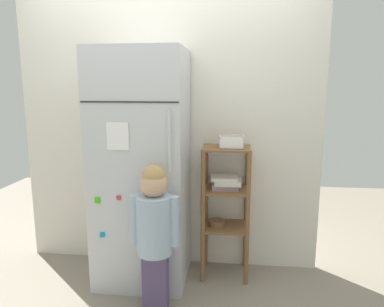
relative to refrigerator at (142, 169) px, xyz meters
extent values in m
plane|color=gray|center=(0.16, -0.02, -0.92)|extent=(6.00, 6.00, 0.00)
cube|color=silver|center=(0.16, 0.32, 0.25)|extent=(2.57, 0.03, 2.35)
cube|color=silver|center=(0.00, 0.00, 0.00)|extent=(0.70, 0.58, 1.85)
cube|color=black|center=(0.00, -0.30, 0.54)|extent=(0.69, 0.01, 0.01)
cylinder|color=silver|center=(0.28, -0.32, 0.28)|extent=(0.02, 0.02, 0.42)
cube|color=white|center=(-0.09, -0.30, 0.30)|extent=(0.16, 0.01, 0.20)
cube|color=#35CD0F|center=(-0.26, -0.30, -0.17)|extent=(0.04, 0.02, 0.04)
cube|color=#1093CB|center=(-0.23, -0.30, -0.44)|extent=(0.04, 0.02, 0.04)
cube|color=red|center=(-0.10, -0.30, -0.15)|extent=(0.03, 0.02, 0.03)
cube|color=#E3428F|center=(0.21, -0.30, -0.27)|extent=(0.04, 0.02, 0.04)
cube|color=#54456C|center=(0.19, -0.42, -0.71)|extent=(0.17, 0.11, 0.43)
cylinder|color=#9EB2C6|center=(0.19, -0.42, -0.29)|extent=(0.25, 0.25, 0.41)
sphere|color=#9EB2C6|center=(0.19, -0.35, -0.09)|extent=(0.11, 0.11, 0.11)
sphere|color=tan|center=(0.19, -0.42, 0.00)|extent=(0.18, 0.18, 0.18)
sphere|color=tan|center=(0.19, -0.42, 0.05)|extent=(0.16, 0.16, 0.16)
cylinder|color=#9EB2C6|center=(0.06, -0.42, -0.26)|extent=(0.07, 0.07, 0.35)
cylinder|color=#9EB2C6|center=(0.33, -0.42, -0.26)|extent=(0.07, 0.07, 0.35)
cylinder|color=brown|center=(0.49, -0.02, -0.38)|extent=(0.04, 0.04, 1.09)
cylinder|color=brown|center=(0.84, -0.02, -0.38)|extent=(0.04, 0.04, 1.09)
cylinder|color=brown|center=(0.49, 0.27, -0.38)|extent=(0.04, 0.04, 1.09)
cylinder|color=brown|center=(0.84, 0.27, -0.38)|extent=(0.04, 0.04, 1.09)
cube|color=brown|center=(0.66, 0.13, 0.16)|extent=(0.37, 0.32, 0.02)
cube|color=brown|center=(0.66, 0.13, -0.19)|extent=(0.37, 0.32, 0.02)
cube|color=brown|center=(0.66, 0.13, -0.50)|extent=(0.37, 0.32, 0.02)
cube|color=#B293A3|center=(0.65, 0.14, -0.16)|extent=(0.22, 0.20, 0.04)
cube|color=silver|center=(0.68, 0.12, -0.12)|extent=(0.21, 0.18, 0.03)
cube|color=silver|center=(0.65, 0.13, -0.09)|extent=(0.22, 0.19, 0.03)
cylinder|color=brown|center=(0.59, 0.13, -0.47)|extent=(0.14, 0.14, 0.04)
cube|color=white|center=(0.70, 0.11, 0.17)|extent=(0.19, 0.17, 0.01)
cube|color=white|center=(0.70, 0.03, 0.21)|extent=(0.19, 0.01, 0.09)
cube|color=white|center=(0.70, 0.19, 0.21)|extent=(0.19, 0.01, 0.09)
cube|color=white|center=(0.61, 0.11, 0.21)|extent=(0.01, 0.17, 0.09)
cube|color=white|center=(0.79, 0.11, 0.21)|extent=(0.01, 0.17, 0.09)
sphere|color=maroon|center=(0.73, 0.09, 0.21)|extent=(0.07, 0.07, 0.07)
sphere|color=orange|center=(0.70, 0.14, 0.21)|extent=(0.07, 0.07, 0.07)
camera|label=1|loc=(0.71, -2.70, 0.65)|focal=33.66mm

